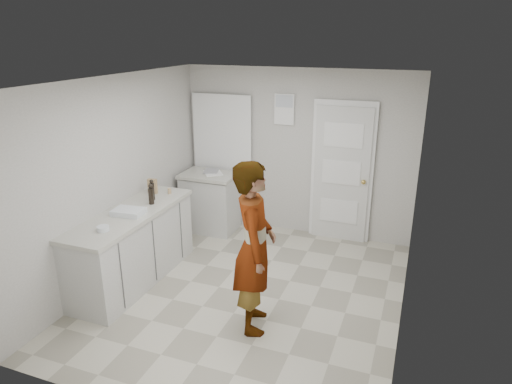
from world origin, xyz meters
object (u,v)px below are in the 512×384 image
at_px(oil_cruet_a, 151,194).
at_px(egg_bowl, 103,228).
at_px(oil_cruet_b, 152,190).
at_px(cake_mix_box, 152,186).
at_px(spice_jar, 169,191).
at_px(baking_dish, 129,212).
at_px(person, 254,248).

distance_m(oil_cruet_a, egg_bowl, 0.90).
bearing_deg(oil_cruet_b, cake_mix_box, 122.13).
bearing_deg(oil_cruet_a, oil_cruet_b, 117.78).
height_order(spice_jar, baking_dish, spice_jar).
distance_m(cake_mix_box, oil_cruet_a, 0.41).
bearing_deg(oil_cruet_b, oil_cruet_a, -62.22).
height_order(spice_jar, oil_cruet_b, oil_cruet_b).
distance_m(person, cake_mix_box, 2.11).
bearing_deg(baking_dish, oil_cruet_b, 91.10).
bearing_deg(oil_cruet_b, egg_bowl, -88.14).
relative_size(spice_jar, egg_bowl, 0.55).
xyz_separation_m(oil_cruet_b, baking_dish, (0.01, -0.53, -0.10)).
bearing_deg(spice_jar, cake_mix_box, -162.25).
height_order(baking_dish, egg_bowl, baking_dish).
distance_m(oil_cruet_b, egg_bowl, 1.04).
bearing_deg(spice_jar, egg_bowl, -92.13).
xyz_separation_m(person, baking_dish, (-1.70, 0.28, 0.04)).
xyz_separation_m(person, oil_cruet_a, (-1.64, 0.67, 0.14)).
xyz_separation_m(oil_cruet_a, egg_bowl, (-0.04, -0.89, -0.10)).
relative_size(spice_jar, baking_dish, 0.19).
relative_size(oil_cruet_b, baking_dish, 0.71).
height_order(oil_cruet_a, baking_dish, oil_cruet_a).
relative_size(oil_cruet_a, egg_bowl, 1.96).
distance_m(cake_mix_box, spice_jar, 0.23).
distance_m(baking_dish, egg_bowl, 0.50).
xyz_separation_m(spice_jar, baking_dish, (-0.07, -0.81, -0.01)).
relative_size(oil_cruet_a, baking_dish, 0.69).
xyz_separation_m(oil_cruet_b, egg_bowl, (0.03, -1.03, -0.10)).
bearing_deg(person, spice_jar, 37.12).
xyz_separation_m(cake_mix_box, oil_cruet_b, (0.13, -0.21, 0.03)).
xyz_separation_m(spice_jar, egg_bowl, (-0.05, -1.31, -0.01)).
distance_m(spice_jar, baking_dish, 0.82).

